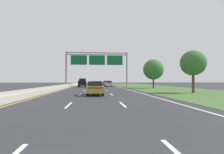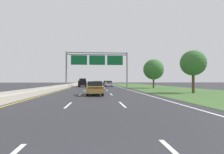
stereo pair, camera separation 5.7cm
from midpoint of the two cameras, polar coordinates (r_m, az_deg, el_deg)
The scene contains 12 objects.
ground_plane at distance 36.95m, azimuth -5.11°, elevation -3.69°, with size 220.00×220.00×0.00m, color #2B2B30.
lane_striping at distance 36.50m, azimuth -5.11°, elevation -3.72°, with size 11.96×106.00×0.01m.
grass_verge_right at distance 39.50m, azimuth 15.61°, elevation -3.47°, with size 14.00×110.00×0.02m, color #3D602D.
median_barrier_concrete at distance 37.52m, azimuth -15.25°, elevation -3.08°, with size 0.60×110.00×0.85m.
overhead_sign_gantry at distance 43.70m, azimuth -4.70°, elevation 4.80°, with size 15.06×0.42×8.62m.
pickup_truck_black at distance 47.73m, azimuth -9.29°, elevation -1.80°, with size 2.16×5.46×2.20m.
car_red_centre_lane_sedan at distance 34.63m, azimuth -4.76°, elevation -2.51°, with size 1.88×4.43×1.57m.
car_white_right_lane_sedan at distance 49.50m, azimuth -1.03°, elevation -2.09°, with size 1.91×4.44×1.57m.
car_gold_centre_lane_sedan at distance 20.58m, azimuth -5.40°, elevation -3.48°, with size 1.93×4.44×1.57m.
car_darkgreen_right_lane_sedan at distance 63.78m, azimuth -1.94°, elevation -1.87°, with size 1.88×4.42×1.57m.
roadside_tree_near at distance 26.07m, azimuth 24.43°, elevation 4.05°, with size 3.34×3.34×5.66m.
roadside_tree_mid at distance 39.96m, azimuth 13.10°, elevation 2.35°, with size 4.42×4.42×6.28m.
Camera 2 is at (0.03, -1.92, 1.67)m, focal length 28.76 mm.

